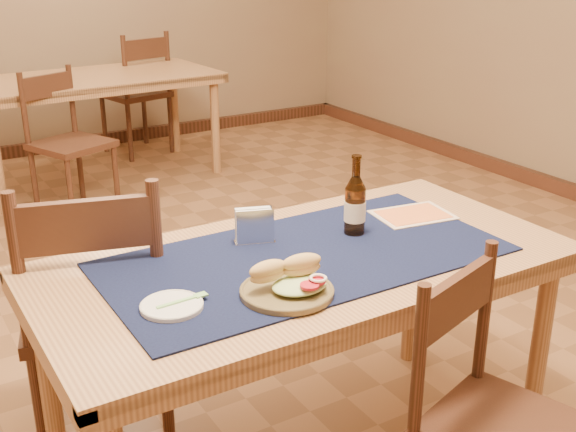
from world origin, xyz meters
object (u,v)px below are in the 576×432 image
back_table (93,88)px  chair_main_near (495,422)px  chair_main_far (96,310)px  beer_bottle (355,205)px  napkin_holder (254,227)px  main_table (305,282)px  sandwich_plate (289,284)px

back_table → chair_main_near: 3.98m
chair_main_far → beer_bottle: size_ratio=3.83×
beer_bottle → napkin_holder: beer_bottle is taller
back_table → chair_main_far: bearing=-107.1°
beer_bottle → napkin_holder: size_ratio=1.94×
main_table → napkin_holder: 0.23m
napkin_holder → beer_bottle: bearing=-17.8°
chair_main_far → sandwich_plate: bearing=-60.6°
back_table → chair_main_far: chair_main_far is taller
main_table → back_table: 3.40m
back_table → beer_bottle: bearing=-92.6°
chair_main_far → napkin_holder: (0.44, -0.27, 0.29)m
main_table → beer_bottle: 0.30m
back_table → chair_main_far: (-0.90, -2.93, -0.15)m
main_table → sandwich_plate: (-0.17, -0.18, 0.11)m
sandwich_plate → main_table: bearing=47.6°
sandwich_plate → beer_bottle: (0.40, 0.25, 0.07)m
back_table → beer_bottle: beer_bottle is taller
chair_main_far → sandwich_plate: chair_main_far is taller
main_table → sandwich_plate: 0.28m
back_table → napkin_holder: 3.24m
chair_main_near → sandwich_plate: (-0.39, 0.41, 0.33)m
beer_bottle → sandwich_plate: bearing=-147.5°
beer_bottle → back_table: bearing=87.4°
main_table → back_table: same height
main_table → napkin_holder: bearing=115.1°
sandwich_plate → beer_bottle: 0.48m
main_table → chair_main_far: bearing=139.7°
main_table → chair_main_near: 0.67m
beer_bottle → napkin_holder: 0.33m
back_table → napkin_holder: bearing=-98.2°
chair_main_far → chair_main_near: (0.74, -1.04, -0.06)m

